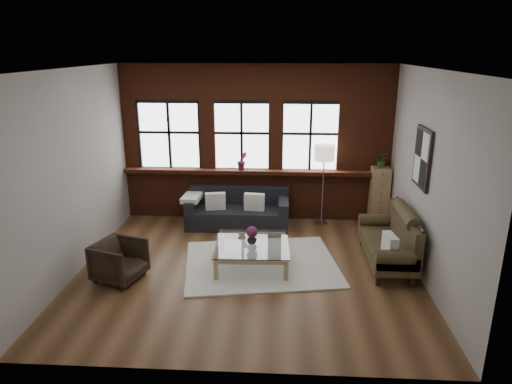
# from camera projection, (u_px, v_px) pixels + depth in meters

# --- Properties ---
(floor) EXTENTS (5.50, 5.50, 0.00)m
(floor) POSITION_uv_depth(u_px,v_px,m) (248.00, 269.00, 7.52)
(floor) COLOR #53341E
(floor) RESTS_ON ground
(ceiling) EXTENTS (5.50, 5.50, 0.00)m
(ceiling) POSITION_uv_depth(u_px,v_px,m) (247.00, 69.00, 6.55)
(ceiling) COLOR white
(ceiling) RESTS_ON ground
(wall_back) EXTENTS (5.50, 0.00, 5.50)m
(wall_back) POSITION_uv_depth(u_px,v_px,m) (256.00, 143.00, 9.42)
(wall_back) COLOR #A4A099
(wall_back) RESTS_ON ground
(wall_front) EXTENTS (5.50, 0.00, 5.50)m
(wall_front) POSITION_uv_depth(u_px,v_px,m) (229.00, 242.00, 4.66)
(wall_front) COLOR #A4A099
(wall_front) RESTS_ON ground
(wall_left) EXTENTS (0.00, 5.00, 5.00)m
(wall_left) POSITION_uv_depth(u_px,v_px,m) (74.00, 173.00, 7.19)
(wall_left) COLOR #A4A099
(wall_left) RESTS_ON ground
(wall_right) EXTENTS (0.00, 5.00, 5.00)m
(wall_right) POSITION_uv_depth(u_px,v_px,m) (429.00, 179.00, 6.89)
(wall_right) COLOR #A4A099
(wall_right) RESTS_ON ground
(brick_backwall) EXTENTS (5.50, 0.12, 3.20)m
(brick_backwall) POSITION_uv_depth(u_px,v_px,m) (256.00, 144.00, 9.36)
(brick_backwall) COLOR #612916
(brick_backwall) RESTS_ON floor
(sill_ledge) EXTENTS (5.50, 0.30, 0.08)m
(sill_ledge) POSITION_uv_depth(u_px,v_px,m) (256.00, 171.00, 9.44)
(sill_ledge) COLOR #612916
(sill_ledge) RESTS_ON brick_backwall
(window_left) EXTENTS (1.38, 0.10, 1.50)m
(window_left) POSITION_uv_depth(u_px,v_px,m) (170.00, 136.00, 9.42)
(window_left) COLOR black
(window_left) RESTS_ON brick_backwall
(window_mid) EXTENTS (1.38, 0.10, 1.50)m
(window_mid) POSITION_uv_depth(u_px,v_px,m) (242.00, 137.00, 9.34)
(window_mid) COLOR black
(window_mid) RESTS_ON brick_backwall
(window_right) EXTENTS (1.38, 0.10, 1.50)m
(window_right) POSITION_uv_depth(u_px,v_px,m) (310.00, 137.00, 9.26)
(window_right) COLOR black
(window_right) RESTS_ON brick_backwall
(wall_poster) EXTENTS (0.05, 0.74, 0.94)m
(wall_poster) POSITION_uv_depth(u_px,v_px,m) (423.00, 158.00, 7.10)
(wall_poster) COLOR black
(wall_poster) RESTS_ON wall_right
(shag_rug) EXTENTS (2.79, 2.34, 0.03)m
(shag_rug) POSITION_uv_depth(u_px,v_px,m) (261.00, 263.00, 7.70)
(shag_rug) COLOR silver
(shag_rug) RESTS_ON floor
(dark_sofa) EXTENTS (2.05, 0.83, 0.74)m
(dark_sofa) POSITION_uv_depth(u_px,v_px,m) (238.00, 209.00, 9.24)
(dark_sofa) COLOR black
(dark_sofa) RESTS_ON floor
(pillow_a) EXTENTS (0.42, 0.22, 0.34)m
(pillow_a) POSITION_uv_depth(u_px,v_px,m) (215.00, 201.00, 9.11)
(pillow_a) COLOR silver
(pillow_a) RESTS_ON dark_sofa
(pillow_b) EXTENTS (0.41, 0.18, 0.34)m
(pillow_b) POSITION_uv_depth(u_px,v_px,m) (254.00, 202.00, 9.07)
(pillow_b) COLOR silver
(pillow_b) RESTS_ON dark_sofa
(vintage_settee) EXTENTS (0.78, 1.76, 0.94)m
(vintage_settee) POSITION_uv_depth(u_px,v_px,m) (387.00, 238.00, 7.58)
(vintage_settee) COLOR #3D321C
(vintage_settee) RESTS_ON floor
(pillow_settee) EXTENTS (0.19, 0.39, 0.34)m
(pillow_settee) POSITION_uv_depth(u_px,v_px,m) (390.00, 245.00, 7.04)
(pillow_settee) COLOR silver
(pillow_settee) RESTS_ON vintage_settee
(armchair) EXTENTS (0.87, 0.86, 0.63)m
(armchair) POSITION_uv_depth(u_px,v_px,m) (119.00, 261.00, 7.11)
(armchair) COLOR black
(armchair) RESTS_ON floor
(coffee_table) EXTENTS (1.26, 1.26, 0.41)m
(coffee_table) POSITION_uv_depth(u_px,v_px,m) (252.00, 255.00, 7.61)
(coffee_table) COLOR tan
(coffee_table) RESTS_ON shag_rug
(vase) EXTENTS (0.20, 0.20, 0.17)m
(vase) POSITION_uv_depth(u_px,v_px,m) (252.00, 239.00, 7.52)
(vase) COLOR #B2B2B2
(vase) RESTS_ON coffee_table
(flowers) EXTENTS (0.19, 0.19, 0.19)m
(flowers) POSITION_uv_depth(u_px,v_px,m) (252.00, 232.00, 7.49)
(flowers) COLOR #6B2448
(flowers) RESTS_ON vase
(drawer_chest) EXTENTS (0.37, 0.37, 1.19)m
(drawer_chest) POSITION_uv_depth(u_px,v_px,m) (379.00, 196.00, 9.34)
(drawer_chest) COLOR tan
(drawer_chest) RESTS_ON floor
(potted_plant_top) EXTENTS (0.33, 0.30, 0.30)m
(potted_plant_top) POSITION_uv_depth(u_px,v_px,m) (382.00, 160.00, 9.11)
(potted_plant_top) COLOR #2D5923
(potted_plant_top) RESTS_ON drawer_chest
(floor_lamp) EXTENTS (0.40, 0.40, 1.80)m
(floor_lamp) POSITION_uv_depth(u_px,v_px,m) (323.00, 182.00, 9.21)
(floor_lamp) COLOR #A5A5A8
(floor_lamp) RESTS_ON floor
(sill_plant) EXTENTS (0.26, 0.24, 0.39)m
(sill_plant) POSITION_uv_depth(u_px,v_px,m) (242.00, 161.00, 9.36)
(sill_plant) COLOR #6B2448
(sill_plant) RESTS_ON sill_ledge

